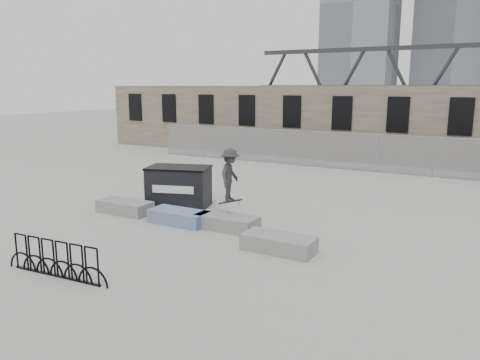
# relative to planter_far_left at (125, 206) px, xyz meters

# --- Properties ---
(ground) EXTENTS (120.00, 120.00, 0.00)m
(ground) POSITION_rel_planter_far_left_xyz_m (3.14, 0.13, -0.24)
(ground) COLOR #A5A5A0
(ground) RESTS_ON ground
(stone_wall) EXTENTS (36.00, 2.58, 4.50)m
(stone_wall) POSITION_rel_planter_far_left_xyz_m (3.14, 16.37, 2.01)
(stone_wall) COLOR #6A614E
(stone_wall) RESTS_ON ground
(chainlink_fence) EXTENTS (22.06, 0.06, 2.02)m
(chainlink_fence) POSITION_rel_planter_far_left_xyz_m (3.14, 12.63, 0.79)
(chainlink_fence) COLOR gray
(chainlink_fence) RESTS_ON ground
(planter_far_left) EXTENTS (2.00, 0.90, 0.45)m
(planter_far_left) POSITION_rel_planter_far_left_xyz_m (0.00, 0.00, 0.00)
(planter_far_left) COLOR gray
(planter_far_left) RESTS_ON ground
(planter_center_left) EXTENTS (2.00, 0.90, 0.45)m
(planter_center_left) POSITION_rel_planter_far_left_xyz_m (2.47, -0.09, 0.00)
(planter_center_left) COLOR #395BAD
(planter_center_left) RESTS_ON ground
(planter_center_right) EXTENTS (2.00, 0.90, 0.45)m
(planter_center_right) POSITION_rel_planter_far_left_xyz_m (4.17, 0.16, 0.00)
(planter_center_right) COLOR gray
(planter_center_right) RESTS_ON ground
(planter_offset) EXTENTS (2.00, 0.90, 0.45)m
(planter_offset) POSITION_rel_planter_far_left_xyz_m (6.47, -0.89, 0.00)
(planter_offset) COLOR gray
(planter_offset) RESTS_ON ground
(dumpster) EXTENTS (2.62, 2.04, 1.51)m
(dumpster) POSITION_rel_planter_far_left_xyz_m (1.08, 1.79, 0.52)
(dumpster) COLOR black
(dumpster) RESTS_ON ground
(bike_rack) EXTENTS (3.14, 0.28, 0.90)m
(bike_rack) POSITION_rel_planter_far_left_xyz_m (2.58, -5.10, 0.19)
(bike_rack) COLOR black
(bike_rack) RESTS_ON ground
(skyline_towers) EXTENTS (58.00, 28.00, 48.00)m
(skyline_towers) POSITION_rel_planter_far_left_xyz_m (2.14, 93.94, 20.55)
(skyline_towers) COLOR slate
(skyline_towers) RESTS_ON ground
(skateboarder) EXTENTS (0.83, 1.20, 1.85)m
(skateboarder) POSITION_rel_planter_far_left_xyz_m (4.01, 0.64, 1.42)
(skateboarder) COLOR #2E2D30
(skateboarder) RESTS_ON ground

